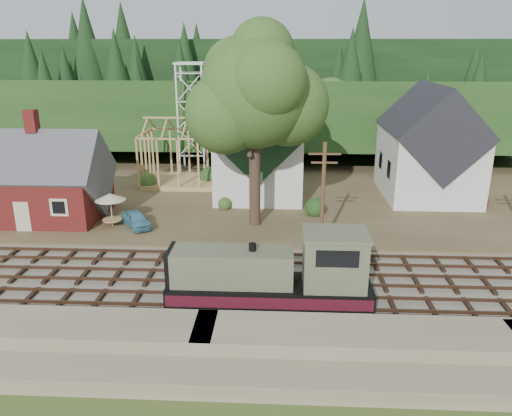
{
  "coord_description": "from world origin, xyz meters",
  "views": [
    {
      "loc": [
        4.03,
        -28.18,
        14.26
      ],
      "look_at": [
        2.3,
        6.0,
        3.0
      ],
      "focal_mm": 35.0,
      "sensor_mm": 36.0,
      "label": 1
    }
  ],
  "objects_px": {
    "locomotive": "(277,276)",
    "car_red": "(463,197)",
    "car_blue": "(136,219)",
    "patio_set": "(110,198)"
  },
  "relations": [
    {
      "from": "locomotive",
      "to": "car_red",
      "type": "relative_size",
      "value": 2.59
    },
    {
      "from": "locomotive",
      "to": "car_red",
      "type": "height_order",
      "value": "locomotive"
    },
    {
      "from": "locomotive",
      "to": "patio_set",
      "type": "distance_m",
      "value": 18.1
    },
    {
      "from": "car_red",
      "to": "locomotive",
      "type": "bearing_deg",
      "value": 156.66
    },
    {
      "from": "car_red",
      "to": "patio_set",
      "type": "xyz_separation_m",
      "value": [
        -30.35,
        -7.38,
        1.69
      ]
    },
    {
      "from": "car_blue",
      "to": "car_red",
      "type": "relative_size",
      "value": 0.87
    },
    {
      "from": "patio_set",
      "to": "car_blue",
      "type": "bearing_deg",
      "value": -6.02
    },
    {
      "from": "locomotive",
      "to": "car_blue",
      "type": "distance_m",
      "value": 16.51
    },
    {
      "from": "car_red",
      "to": "car_blue",
      "type": "bearing_deg",
      "value": 122.63
    },
    {
      "from": "locomotive",
      "to": "car_blue",
      "type": "relative_size",
      "value": 2.99
    }
  ]
}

